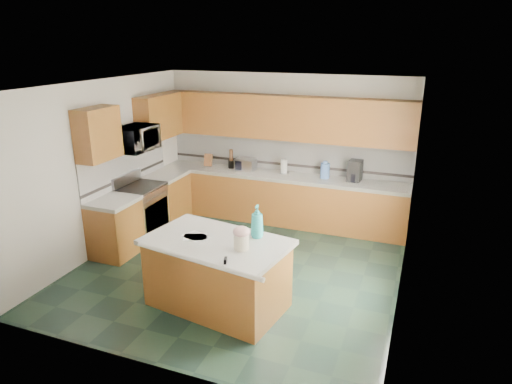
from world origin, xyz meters
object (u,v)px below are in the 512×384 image
at_px(knife_block, 208,160).
at_px(coffee_maker, 355,171).
at_px(island_base, 217,275).
at_px(toaster_oven, 246,164).
at_px(soap_bottle_island, 257,221).
at_px(island_top, 216,242).
at_px(treat_jar, 241,242).

height_order(knife_block, coffee_maker, coffee_maker).
distance_m(island_base, toaster_oven, 3.23).
distance_m(island_base, knife_block, 3.51).
relative_size(island_base, toaster_oven, 4.49).
relative_size(soap_bottle_island, knife_block, 1.75).
bearing_deg(island_base, soap_bottle_island, 40.31).
bearing_deg(island_top, treat_jar, -7.70).
bearing_deg(soap_bottle_island, toaster_oven, 109.10).
distance_m(island_top, knife_block, 3.46).
distance_m(island_base, soap_bottle_island, 0.87).
relative_size(toaster_oven, coffee_maker, 1.00).
relative_size(treat_jar, toaster_oven, 0.52).
height_order(island_top, treat_jar, treat_jar).
bearing_deg(knife_block, island_base, -69.09).
xyz_separation_m(island_top, soap_bottle_island, (0.44, 0.26, 0.24)).
xyz_separation_m(island_base, soap_bottle_island, (0.44, 0.26, 0.70)).
height_order(toaster_oven, coffee_maker, coffee_maker).
xyz_separation_m(knife_block, toaster_oven, (0.78, 0.00, -0.01)).
distance_m(island_base, coffee_maker, 3.38).
relative_size(island_top, treat_jar, 9.18).
bearing_deg(island_base, coffee_maker, 78.40).
relative_size(island_top, knife_block, 7.26).
height_order(knife_block, toaster_oven, knife_block).
distance_m(island_top, treat_jar, 0.42).
height_order(treat_jar, coffee_maker, coffee_maker).
height_order(island_top, toaster_oven, toaster_oven).
relative_size(knife_block, toaster_oven, 0.65).
relative_size(island_top, toaster_oven, 4.76).
height_order(soap_bottle_island, toaster_oven, soap_bottle_island).
height_order(treat_jar, toaster_oven, toaster_oven).
xyz_separation_m(island_top, toaster_oven, (-0.84, 3.06, 0.14)).
xyz_separation_m(island_top, treat_jar, (0.39, -0.12, 0.13)).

